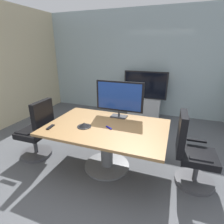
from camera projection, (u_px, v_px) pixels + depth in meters
name	position (u px, v px, depth m)	size (l,w,h in m)	color
ground_plane	(108.00, 175.00, 2.82)	(7.30, 7.30, 0.00)	#515459
wall_back_glass_partition	(147.00, 64.00, 5.07)	(6.30, 0.10, 2.93)	#9EB2B7
conference_table	(107.00, 137.00, 2.85)	(1.88, 1.25, 0.76)	olive
office_chair_left	(38.00, 134.00, 3.18)	(0.60, 0.58, 1.09)	#4C4C51
office_chair_right	(191.00, 156.00, 2.54)	(0.60, 0.58, 1.09)	#4C4C51
tv_monitor	(119.00, 97.00, 3.04)	(0.84, 0.18, 0.64)	#333338
wall_display_unit	(144.00, 102.00, 5.10)	(1.20, 0.36, 1.31)	#B7BABC
conference_phone	(84.00, 125.00, 2.75)	(0.22, 0.22, 0.07)	black
remote_control	(50.00, 127.00, 2.73)	(0.05, 0.17, 0.02)	black
whiteboard_marker	(109.00, 128.00, 2.71)	(0.13, 0.02, 0.02)	#1919A5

